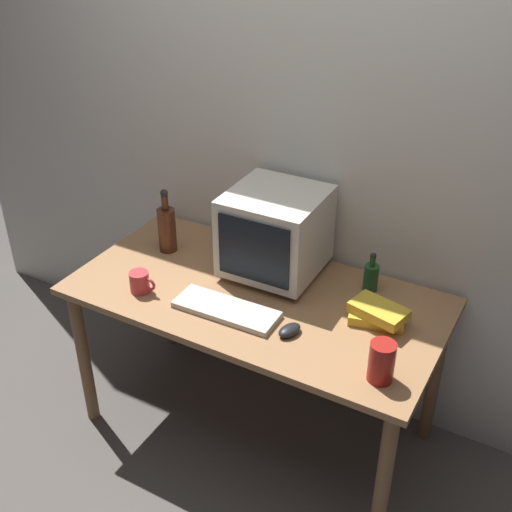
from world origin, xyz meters
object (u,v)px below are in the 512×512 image
metal_canister (382,362)px  keyboard (226,310)px  bottle_tall (167,228)px  mug (140,282)px  bottle_short (371,276)px  computer_mouse (290,330)px  book_stack (378,314)px  crt_monitor (275,232)px

metal_canister → keyboard: bearing=173.9°
bottle_tall → mug: size_ratio=2.51×
keyboard → bottle_short: size_ratio=2.40×
computer_mouse → book_stack: bearing=58.8°
keyboard → bottle_short: bearing=42.9°
computer_mouse → bottle_tall: 0.81m
bottle_tall → mug: bearing=-73.3°
keyboard → metal_canister: size_ratio=2.80×
bottle_short → metal_canister: bearing=-65.8°
keyboard → bottle_short: bottle_short is taller
keyboard → computer_mouse: size_ratio=4.20×
book_stack → computer_mouse: bearing=-138.7°
computer_mouse → metal_canister: bearing=7.2°
metal_canister → mug: bearing=178.8°
crt_monitor → metal_canister: 0.77m
computer_mouse → book_stack: 0.35m
book_stack → metal_canister: bearing=-68.3°
crt_monitor → computer_mouse: crt_monitor is taller
book_stack → crt_monitor: bearing=166.1°
computer_mouse → bottle_short: bearing=87.4°
keyboard → book_stack: bearing=21.4°
keyboard → mug: 0.38m
book_stack → mug: (-0.92, -0.27, 0.01)m
bottle_tall → bottle_short: size_ratio=1.72×
bottle_short → metal_canister: bottle_short is taller
bottle_tall → book_stack: bottle_tall is taller
crt_monitor → computer_mouse: 0.47m
bottle_tall → book_stack: (1.02, -0.05, -0.07)m
bottle_tall → mug: (0.10, -0.33, -0.07)m
mug → bottle_tall: bearing=106.7°
crt_monitor → computer_mouse: size_ratio=3.95×
bottle_short → book_stack: bearing=-62.1°
keyboard → metal_canister: bearing=-7.6°
keyboard → book_stack: size_ratio=1.76×
bottle_short → mug: size_ratio=1.46×
keyboard → bottle_tall: (-0.48, 0.28, 0.10)m
computer_mouse → mug: mug is taller
computer_mouse → bottle_tall: size_ratio=0.33×
bottle_tall → metal_canister: (1.13, -0.35, -0.04)m
crt_monitor → bottle_short: size_ratio=2.25×
computer_mouse → mug: size_ratio=0.83×
crt_monitor → book_stack: (0.51, -0.13, -0.15)m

